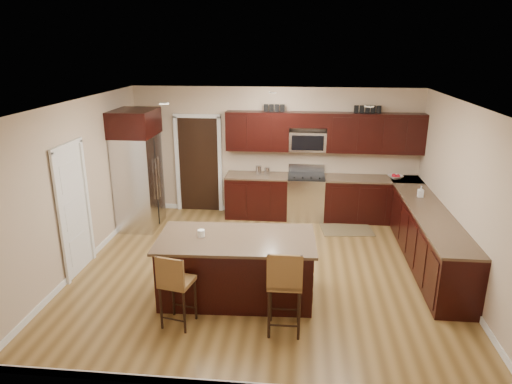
# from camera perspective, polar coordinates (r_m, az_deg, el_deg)

# --- Properties ---
(floor) EXTENTS (6.00, 6.00, 0.00)m
(floor) POSITION_cam_1_polar(r_m,az_deg,el_deg) (7.58, 0.95, -9.70)
(floor) COLOR olive
(floor) RESTS_ON ground
(ceiling) EXTENTS (6.00, 6.00, 0.00)m
(ceiling) POSITION_cam_1_polar(r_m,az_deg,el_deg) (6.76, 1.07, 11.00)
(ceiling) COLOR silver
(ceiling) RESTS_ON wall_back
(wall_back) EXTENTS (6.00, 0.00, 6.00)m
(wall_back) POSITION_cam_1_polar(r_m,az_deg,el_deg) (9.70, 2.37, 5.03)
(wall_back) COLOR tan
(wall_back) RESTS_ON floor
(wall_left) EXTENTS (0.00, 5.50, 5.50)m
(wall_left) POSITION_cam_1_polar(r_m,az_deg,el_deg) (7.88, -21.30, 0.72)
(wall_left) COLOR tan
(wall_left) RESTS_ON floor
(wall_right) EXTENTS (0.00, 5.50, 5.50)m
(wall_right) POSITION_cam_1_polar(r_m,az_deg,el_deg) (7.45, 24.67, -0.66)
(wall_right) COLOR tan
(wall_right) RESTS_ON floor
(base_cabinets) EXTENTS (4.02, 3.96, 0.92)m
(base_cabinets) POSITION_cam_1_polar(r_m,az_deg,el_deg) (8.80, 14.24, -2.96)
(base_cabinets) COLOR black
(base_cabinets) RESTS_ON floor
(upper_cabinets) EXTENTS (4.00, 0.33, 0.80)m
(upper_cabinets) POSITION_cam_1_polar(r_m,az_deg,el_deg) (9.44, 8.73, 7.51)
(upper_cabinets) COLOR black
(upper_cabinets) RESTS_ON wall_back
(range) EXTENTS (0.76, 0.64, 1.11)m
(range) POSITION_cam_1_polar(r_m,az_deg,el_deg) (9.64, 6.23, -0.58)
(range) COLOR silver
(range) RESTS_ON floor
(microwave) EXTENTS (0.76, 0.31, 0.40)m
(microwave) POSITION_cam_1_polar(r_m,az_deg,el_deg) (9.49, 6.46, 6.31)
(microwave) COLOR silver
(microwave) RESTS_ON upper_cabinets
(doorway) EXTENTS (0.85, 0.03, 2.06)m
(doorway) POSITION_cam_1_polar(r_m,az_deg,el_deg) (9.99, -7.16, 3.40)
(doorway) COLOR black
(doorway) RESTS_ON floor
(pantry_door) EXTENTS (0.03, 0.80, 2.04)m
(pantry_door) POSITION_cam_1_polar(r_m,az_deg,el_deg) (7.72, -21.86, -2.28)
(pantry_door) COLOR white
(pantry_door) RESTS_ON floor
(letter_decor) EXTENTS (2.20, 0.03, 0.15)m
(letter_decor) POSITION_cam_1_polar(r_m,az_deg,el_deg) (9.36, 7.98, 10.28)
(letter_decor) COLOR black
(letter_decor) RESTS_ON upper_cabinets
(island) EXTENTS (2.28, 1.27, 0.92)m
(island) POSITION_cam_1_polar(r_m,az_deg,el_deg) (6.68, -2.44, -9.61)
(island) COLOR black
(island) RESTS_ON floor
(stool_left) EXTENTS (0.46, 0.46, 1.03)m
(stool_left) POSITION_cam_1_polar(r_m,az_deg,el_deg) (5.99, -10.11, -11.07)
(stool_left) COLOR olive
(stool_left) RESTS_ON floor
(stool_right) EXTENTS (0.44, 0.44, 1.16)m
(stool_right) POSITION_cam_1_polar(r_m,az_deg,el_deg) (5.74, 3.61, -11.25)
(stool_right) COLOR olive
(stool_right) RESTS_ON floor
(refrigerator) EXTENTS (0.79, 0.99, 2.35)m
(refrigerator) POSITION_cam_1_polar(r_m,az_deg,el_deg) (9.23, -14.55, 2.85)
(refrigerator) COLOR silver
(refrigerator) RESTS_ON floor
(floor_mat) EXTENTS (1.07, 0.78, 0.01)m
(floor_mat) POSITION_cam_1_polar(r_m,az_deg,el_deg) (9.28, 11.27, -4.65)
(floor_mat) COLOR brown
(floor_mat) RESTS_ON floor
(fruit_bowl) EXTENTS (0.37, 0.37, 0.07)m
(fruit_bowl) POSITION_cam_1_polar(r_m,az_deg,el_deg) (9.69, 17.03, 1.82)
(fruit_bowl) COLOR silver
(fruit_bowl) RESTS_ON base_cabinets
(soap_bottle) EXTENTS (0.09, 0.09, 0.20)m
(soap_bottle) POSITION_cam_1_polar(r_m,az_deg,el_deg) (8.64, 19.90, 0.06)
(soap_bottle) COLOR #B2B2B2
(soap_bottle) RESTS_ON base_cabinets
(canister_tall) EXTENTS (0.12, 0.12, 0.19)m
(canister_tall) POSITION_cam_1_polar(r_m,az_deg,el_deg) (9.52, 0.32, 2.72)
(canister_tall) COLOR silver
(canister_tall) RESTS_ON base_cabinets
(canister_short) EXTENTS (0.11, 0.11, 0.16)m
(canister_short) POSITION_cam_1_polar(r_m,az_deg,el_deg) (9.51, 1.39, 2.61)
(canister_short) COLOR silver
(canister_short) RESTS_ON base_cabinets
(island_jar) EXTENTS (0.10, 0.10, 0.10)m
(island_jar) POSITION_cam_1_polar(r_m,az_deg,el_deg) (6.53, -6.87, -5.14)
(island_jar) COLOR white
(island_jar) RESTS_ON island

